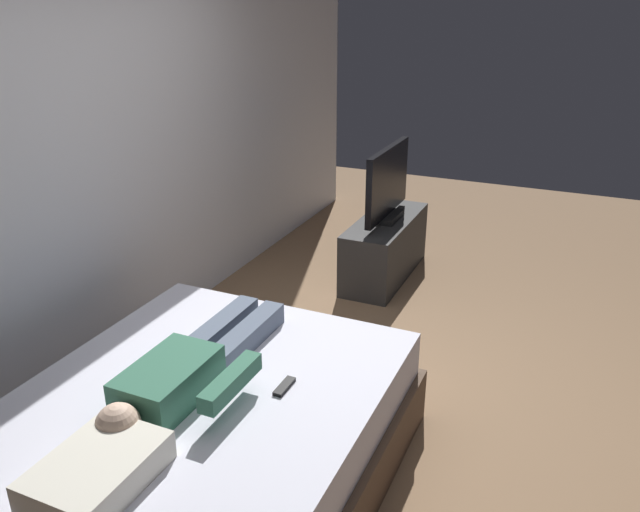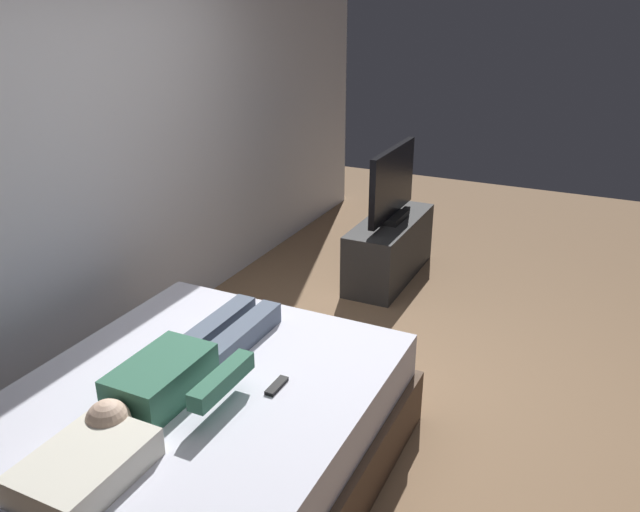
{
  "view_description": "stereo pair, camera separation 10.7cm",
  "coord_description": "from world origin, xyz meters",
  "px_view_note": "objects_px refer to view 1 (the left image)",
  "views": [
    {
      "loc": [
        -2.84,
        -1.0,
        2.21
      ],
      "look_at": [
        0.49,
        0.48,
        0.69
      ],
      "focal_mm": 35.84,
      "sensor_mm": 36.0,
      "label": 1
    },
    {
      "loc": [
        -2.8,
        -1.1,
        2.21
      ],
      "look_at": [
        0.49,
        0.48,
        0.69
      ],
      "focal_mm": 35.84,
      "sensor_mm": 36.0,
      "label": 2
    }
  ],
  "objects_px": {
    "pillow": "(97,471)",
    "remote": "(284,386)",
    "person": "(189,370)",
    "tv": "(387,185)",
    "tv_stand": "(385,248)",
    "bed": "(203,441)"
  },
  "relations": [
    {
      "from": "person",
      "to": "tv",
      "type": "xyz_separation_m",
      "value": [
        2.66,
        -0.05,
        0.16
      ]
    },
    {
      "from": "remote",
      "to": "person",
      "type": "bearing_deg",
      "value": 110.47
    },
    {
      "from": "tv_stand",
      "to": "tv",
      "type": "xyz_separation_m",
      "value": [
        0.0,
        -0.0,
        0.53
      ]
    },
    {
      "from": "tv_stand",
      "to": "tv",
      "type": "bearing_deg",
      "value": -14.04
    },
    {
      "from": "pillow",
      "to": "tv",
      "type": "relative_size",
      "value": 0.55
    },
    {
      "from": "bed",
      "to": "person",
      "type": "bearing_deg",
      "value": 65.5
    },
    {
      "from": "pillow",
      "to": "remote",
      "type": "relative_size",
      "value": 3.2
    },
    {
      "from": "tv",
      "to": "remote",
      "type": "bearing_deg",
      "value": -171.95
    },
    {
      "from": "tv_stand",
      "to": "tv",
      "type": "height_order",
      "value": "tv"
    },
    {
      "from": "tv_stand",
      "to": "remote",
      "type": "bearing_deg",
      "value": -171.95
    },
    {
      "from": "remote",
      "to": "pillow",
      "type": "bearing_deg",
      "value": 157.37
    },
    {
      "from": "person",
      "to": "tv",
      "type": "distance_m",
      "value": 2.67
    },
    {
      "from": "bed",
      "to": "tv",
      "type": "xyz_separation_m",
      "value": [
        2.69,
        0.01,
        0.52
      ]
    },
    {
      "from": "pillow",
      "to": "remote",
      "type": "height_order",
      "value": "pillow"
    },
    {
      "from": "bed",
      "to": "pillow",
      "type": "height_order",
      "value": "pillow"
    },
    {
      "from": "person",
      "to": "tv_stand",
      "type": "distance_m",
      "value": 2.69
    },
    {
      "from": "remote",
      "to": "bed",
      "type": "bearing_deg",
      "value": 117.8
    },
    {
      "from": "pillow",
      "to": "tv",
      "type": "bearing_deg",
      "value": 0.23
    },
    {
      "from": "pillow",
      "to": "tv",
      "type": "distance_m",
      "value": 3.33
    },
    {
      "from": "remote",
      "to": "tv_stand",
      "type": "relative_size",
      "value": 0.14
    },
    {
      "from": "pillow",
      "to": "tv_stand",
      "type": "xyz_separation_m",
      "value": [
        3.33,
        0.01,
        -0.35
      ]
    },
    {
      "from": "person",
      "to": "remote",
      "type": "bearing_deg",
      "value": -69.53
    }
  ]
}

